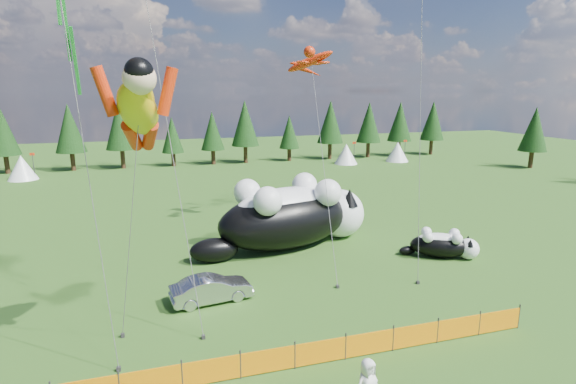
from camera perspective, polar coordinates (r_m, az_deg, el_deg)
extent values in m
plane|color=#153309|center=(19.89, -4.74, -17.23)|extent=(160.00, 160.00, 0.00)
cylinder|color=#262626|center=(16.76, -13.30, -21.62)|extent=(0.06, 0.06, 1.10)
cylinder|color=#262626|center=(16.93, -6.06, -20.94)|extent=(0.06, 0.06, 1.10)
cylinder|color=#262626|center=(17.33, 0.87, -19.99)|extent=(0.06, 0.06, 1.10)
cylinder|color=#262626|center=(17.94, 7.32, -18.85)|extent=(0.06, 0.06, 1.10)
cylinder|color=#262626|center=(18.75, 13.19, -17.61)|extent=(0.06, 0.06, 1.10)
cylinder|color=#262626|center=(19.73, 18.46, -16.33)|extent=(0.06, 0.06, 1.10)
cylinder|color=#262626|center=(20.85, 23.13, -15.07)|extent=(0.06, 0.06, 1.10)
cylinder|color=#262626|center=(22.10, 27.26, -13.86)|extent=(0.06, 0.06, 1.10)
cube|color=orange|center=(16.80, -16.96, -21.98)|extent=(2.00, 0.04, 0.90)
cube|color=orange|center=(16.84, -9.65, -21.46)|extent=(2.00, 0.04, 0.90)
cube|color=orange|center=(17.13, -2.54, -20.63)|extent=(2.00, 0.04, 0.90)
cube|color=orange|center=(17.64, 4.16, -19.58)|extent=(2.00, 0.04, 0.90)
cube|color=orange|center=(18.35, 10.32, -18.37)|extent=(2.00, 0.04, 0.90)
cube|color=orange|center=(19.24, 15.89, -17.10)|extent=(2.00, 0.04, 0.90)
cube|color=orange|center=(20.30, 20.86, -15.82)|extent=(2.00, 0.04, 0.90)
cube|color=orange|center=(21.49, 25.25, -14.57)|extent=(2.00, 0.04, 0.90)
ellipsoid|color=black|center=(28.83, -0.24, -3.51)|extent=(10.11, 6.56, 3.73)
ellipsoid|color=white|center=(28.58, -0.24, -1.71)|extent=(7.59, 4.78, 2.28)
sphere|color=white|center=(31.26, 6.61, -2.69)|extent=(3.31, 3.31, 3.31)
sphere|color=#FF637F|center=(32.12, 8.60, -2.33)|extent=(0.46, 0.46, 0.46)
ellipsoid|color=black|center=(27.08, -9.35, -7.30)|extent=(3.17, 2.13, 1.45)
cone|color=black|center=(30.18, 7.83, -0.69)|extent=(1.16, 1.16, 1.16)
cone|color=black|center=(31.71, 5.57, 0.02)|extent=(1.16, 1.16, 1.16)
sphere|color=white|center=(30.68, 2.11, 0.87)|extent=(1.74, 1.74, 1.74)
sphere|color=white|center=(28.53, 5.08, -0.08)|extent=(1.74, 1.74, 1.74)
sphere|color=white|center=(28.58, -5.20, -0.06)|extent=(1.74, 1.74, 1.74)
sphere|color=white|center=(26.25, -2.60, -1.17)|extent=(1.74, 1.74, 1.74)
ellipsoid|color=black|center=(29.01, 18.72, -6.49)|extent=(3.90, 3.12, 1.42)
ellipsoid|color=white|center=(28.90, 18.77, -5.82)|extent=(2.92, 2.30, 0.87)
sphere|color=white|center=(29.31, 21.93, -6.71)|extent=(1.26, 1.26, 1.26)
sphere|color=#FF637F|center=(29.42, 22.96, -6.73)|extent=(0.18, 0.18, 0.18)
ellipsoid|color=black|center=(28.96, 14.92, -7.18)|extent=(1.23, 1.00, 0.55)
cone|color=black|center=(28.80, 22.14, -6.01)|extent=(0.44, 0.44, 0.44)
cone|color=black|center=(29.51, 21.88, -5.55)|extent=(0.44, 0.44, 0.44)
sphere|color=white|center=(29.42, 20.37, -4.98)|extent=(0.66, 0.66, 0.66)
sphere|color=white|center=(28.46, 20.67, -5.59)|extent=(0.66, 0.66, 0.66)
sphere|color=white|center=(29.20, 17.15, -4.87)|extent=(0.66, 0.66, 0.66)
sphere|color=white|center=(28.23, 17.35, -5.49)|extent=(0.66, 0.66, 0.66)
imported|color=silver|center=(22.31, -9.68, -12.04)|extent=(4.04, 1.89, 1.28)
cylinder|color=#595959|center=(18.01, -19.44, -4.82)|extent=(0.03, 0.03, 9.34)
cube|color=#262626|center=(20.56, -20.25, -16.71)|extent=(0.15, 0.15, 0.16)
cylinder|color=#595959|center=(27.83, 4.26, 4.72)|extent=(0.03, 0.03, 16.91)
cube|color=#262626|center=(23.74, 6.31, -11.84)|extent=(0.15, 0.15, 0.16)
cylinder|color=#595959|center=(17.12, -24.24, 3.53)|extent=(0.03, 0.03, 14.96)
cube|color=#262626|center=(18.51, -20.71, -20.28)|extent=(0.15, 0.15, 0.16)
cube|color=#177F24|center=(18.36, -26.93, 18.39)|extent=(0.22, 0.22, 4.81)
cylinder|color=#595959|center=(19.39, -14.65, 5.70)|extent=(0.03, 0.03, 15.86)
cube|color=#262626|center=(19.60, -10.70, -17.63)|extent=(0.15, 0.15, 0.16)
cylinder|color=#595959|center=(26.30, 16.55, 15.29)|extent=(0.03, 0.03, 23.31)
cube|color=#262626|center=(25.01, 16.15, -10.97)|extent=(0.15, 0.15, 0.16)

